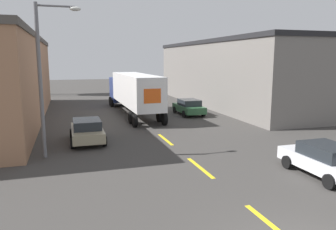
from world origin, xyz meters
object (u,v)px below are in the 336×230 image
(parked_car_right_far, at_px, (189,107))
(street_lamp, at_px, (45,70))
(parked_car_left_far, at_px, (87,130))
(parked_car_right_near, at_px, (325,160))
(semi_truck, at_px, (133,90))

(parked_car_right_far, bearing_deg, street_lamp, -138.69)
(street_lamp, bearing_deg, parked_car_left_far, 51.58)
(parked_car_right_far, height_order, parked_car_left_far, same)
(parked_car_left_far, bearing_deg, parked_car_right_near, -43.83)
(parked_car_right_far, relative_size, parked_car_right_near, 1.00)
(semi_truck, bearing_deg, parked_car_right_near, -76.79)
(semi_truck, xyz_separation_m, parked_car_right_near, (4.84, -18.96, -1.51))
(parked_car_right_far, height_order, street_lamp, street_lamp)
(parked_car_left_far, bearing_deg, semi_truck, 63.87)
(parked_car_right_near, relative_size, street_lamp, 0.54)
(semi_truck, distance_m, parked_car_right_near, 19.62)
(parked_car_right_near, xyz_separation_m, street_lamp, (-11.69, 6.61, 3.78))
(semi_truck, distance_m, parked_car_left_far, 10.95)
(parked_car_right_near, bearing_deg, parked_car_right_far, 90.00)
(street_lamp, bearing_deg, parked_car_right_far, 41.31)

